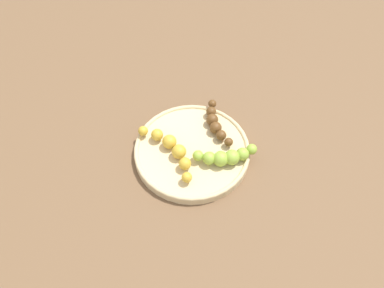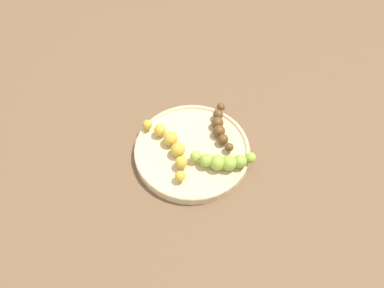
# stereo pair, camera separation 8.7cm
# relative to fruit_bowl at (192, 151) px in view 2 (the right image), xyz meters

# --- Properties ---
(ground_plane) EXTENTS (2.40, 2.40, 0.00)m
(ground_plane) POSITION_rel_fruit_bowl_xyz_m (0.00, 0.00, -0.01)
(ground_plane) COLOR brown
(fruit_bowl) EXTENTS (0.26, 0.26, 0.02)m
(fruit_bowl) POSITION_rel_fruit_bowl_xyz_m (0.00, 0.00, 0.00)
(fruit_bowl) COLOR #D1B784
(fruit_bowl) RESTS_ON ground_plane
(banana_spotted) EXTENTS (0.06, 0.18, 0.03)m
(banana_spotted) POSITION_rel_fruit_bowl_xyz_m (-0.04, 0.02, 0.02)
(banana_spotted) COLOR gold
(banana_spotted) RESTS_ON fruit_bowl
(banana_green) EXTENTS (0.13, 0.07, 0.03)m
(banana_green) POSITION_rel_fruit_bowl_xyz_m (0.04, -0.07, 0.02)
(banana_green) COLOR #8CAD38
(banana_green) RESTS_ON fruit_bowl
(banana_overripe) EXTENTS (0.06, 0.13, 0.03)m
(banana_overripe) POSITION_rel_fruit_bowl_xyz_m (0.08, 0.02, 0.02)
(banana_overripe) COLOR #593819
(banana_overripe) RESTS_ON fruit_bowl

